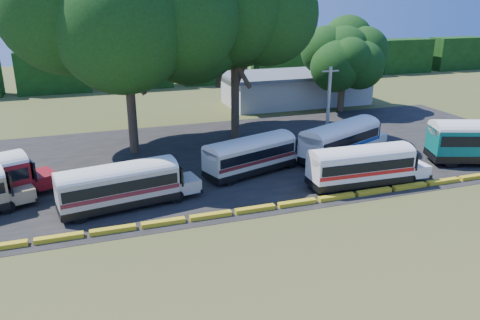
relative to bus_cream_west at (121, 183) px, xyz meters
name	(u,v)px	position (x,y,z in m)	size (l,w,h in m)	color
ground	(238,221)	(6.60, -4.30, -1.74)	(160.00, 160.00, 0.00)	#2F4818
asphalt_strip	(205,159)	(7.60, 7.70, -1.73)	(64.00, 24.00, 0.02)	black
curb	(233,212)	(6.60, -3.30, -1.59)	(53.70, 0.45, 0.30)	gold
terminal_building	(296,88)	(24.60, 25.70, 0.29)	(19.00, 9.00, 4.00)	#B9B3A9
treeline_backdrop	(138,68)	(6.60, 43.70, 1.26)	(130.00, 4.00, 6.00)	black
bus_cream_west	(121,183)	(0.00, 0.00, 0.00)	(9.60, 3.81, 3.07)	black
bus_cream_east	(252,153)	(10.25, 3.22, -0.03)	(9.43, 5.03, 3.02)	black
bus_white_red	(363,164)	(17.01, -1.78, 0.00)	(9.43, 2.59, 3.08)	black
bus_white_blue	(342,138)	(18.71, 4.13, 0.11)	(10.08, 6.28, 3.27)	black
tree_west	(124,11)	(2.14, 11.65, 10.36)	(14.27, 14.27, 17.36)	#3D301E
tree_center	(235,18)	(12.19, 13.32, 9.66)	(12.64, 12.64, 16.07)	#3D301E
tree_east	(344,52)	(27.86, 19.88, 5.34)	(8.10, 8.10, 10.10)	#3D301E
utility_pole	(328,107)	(18.99, 7.23, 2.10)	(1.60, 0.30, 7.45)	gray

